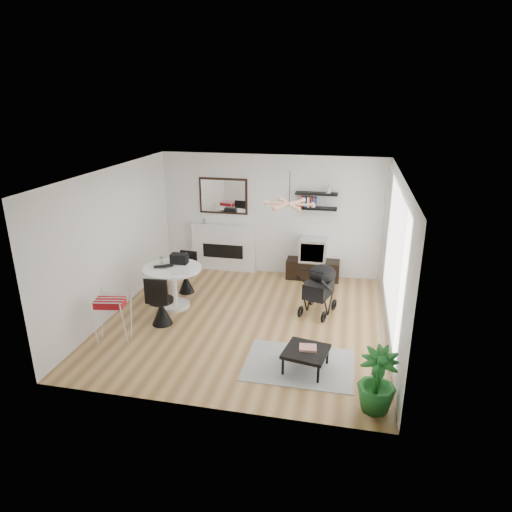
% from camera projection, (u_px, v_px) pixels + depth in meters
% --- Properties ---
extents(floor, '(5.00, 5.00, 0.00)m').
position_uv_depth(floor, '(246.00, 321.00, 8.35)').
color(floor, olive).
rests_on(floor, ground).
extents(ceiling, '(5.00, 5.00, 0.00)m').
position_uv_depth(ceiling, '(245.00, 173.00, 7.44)').
color(ceiling, white).
rests_on(ceiling, wall_back).
extents(wall_back, '(5.00, 0.00, 5.00)m').
position_uv_depth(wall_back, '(271.00, 216.00, 10.20)').
color(wall_back, white).
rests_on(wall_back, floor).
extents(wall_left, '(0.00, 5.00, 5.00)m').
position_uv_depth(wall_left, '(114.00, 242.00, 8.39)').
color(wall_left, white).
rests_on(wall_left, floor).
extents(wall_right, '(0.00, 5.00, 5.00)m').
position_uv_depth(wall_right, '(395.00, 262.00, 7.40)').
color(wall_right, white).
rests_on(wall_right, floor).
extents(sheer_curtain, '(0.04, 3.60, 2.60)m').
position_uv_depth(sheer_curtain, '(388.00, 257.00, 7.61)').
color(sheer_curtain, white).
rests_on(sheer_curtain, wall_right).
extents(fireplace, '(1.50, 0.17, 2.16)m').
position_uv_depth(fireplace, '(224.00, 242.00, 10.57)').
color(fireplace, white).
rests_on(fireplace, floor).
extents(shelf_lower, '(0.90, 0.25, 0.04)m').
position_uv_depth(shelf_lower, '(316.00, 208.00, 9.80)').
color(shelf_lower, black).
rests_on(shelf_lower, wall_back).
extents(shelf_upper, '(0.90, 0.25, 0.04)m').
position_uv_depth(shelf_upper, '(316.00, 194.00, 9.69)').
color(shelf_upper, black).
rests_on(shelf_upper, wall_back).
extents(pendant_lamp, '(0.90, 0.90, 0.10)m').
position_uv_depth(pendant_lamp, '(289.00, 204.00, 7.76)').
color(pendant_lamp, tan).
rests_on(pendant_lamp, ceiling).
extents(tv_console, '(1.17, 0.41, 0.44)m').
position_uv_depth(tv_console, '(313.00, 269.00, 10.18)').
color(tv_console, black).
rests_on(tv_console, floor).
extents(crt_tv, '(0.58, 0.51, 0.51)m').
position_uv_depth(crt_tv, '(313.00, 249.00, 10.02)').
color(crt_tv, silver).
rests_on(crt_tv, tv_console).
extents(dining_table, '(1.11, 1.11, 0.81)m').
position_uv_depth(dining_table, '(173.00, 281.00, 8.73)').
color(dining_table, white).
rests_on(dining_table, floor).
extents(laptop, '(0.43, 0.37, 0.03)m').
position_uv_depth(laptop, '(164.00, 267.00, 8.61)').
color(laptop, black).
rests_on(laptop, dining_table).
extents(black_bag, '(0.33, 0.20, 0.19)m').
position_uv_depth(black_bag, '(179.00, 259.00, 8.83)').
color(black_bag, black).
rests_on(black_bag, dining_table).
extents(newspaper, '(0.43, 0.40, 0.01)m').
position_uv_depth(newspaper, '(180.00, 271.00, 8.44)').
color(newspaper, white).
rests_on(newspaper, dining_table).
extents(drinking_glass, '(0.07, 0.07, 0.11)m').
position_uv_depth(drinking_glass, '(161.00, 260.00, 8.86)').
color(drinking_glass, white).
rests_on(drinking_glass, dining_table).
extents(chair_far, '(0.41, 0.42, 0.85)m').
position_uv_depth(chair_far, '(186.00, 280.00, 9.49)').
color(chair_far, black).
rests_on(chair_far, floor).
extents(chair_near, '(0.45, 0.47, 0.95)m').
position_uv_depth(chair_near, '(161.00, 309.00, 8.13)').
color(chair_near, black).
rests_on(chair_near, floor).
extents(drying_rack, '(0.62, 0.59, 0.80)m').
position_uv_depth(drying_rack, '(113.00, 318.00, 7.54)').
color(drying_rack, white).
rests_on(drying_rack, floor).
extents(stroller, '(0.71, 0.91, 1.01)m').
position_uv_depth(stroller, '(319.00, 290.00, 8.56)').
color(stroller, black).
rests_on(stroller, floor).
extents(rug, '(1.65, 1.19, 0.01)m').
position_uv_depth(rug, '(299.00, 365.00, 6.98)').
color(rug, '#9C9C9C').
rests_on(rug, floor).
extents(coffee_table, '(0.73, 0.73, 0.32)m').
position_uv_depth(coffee_table, '(306.00, 352.00, 6.78)').
color(coffee_table, black).
rests_on(coffee_table, rug).
extents(magazines, '(0.28, 0.23, 0.04)m').
position_uv_depth(magazines, '(308.00, 348.00, 6.79)').
color(magazines, '#DE4337').
rests_on(magazines, coffee_table).
extents(potted_plant, '(0.50, 0.50, 0.89)m').
position_uv_depth(potted_plant, '(377.00, 381.00, 5.86)').
color(potted_plant, '#1B6021').
rests_on(potted_plant, floor).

